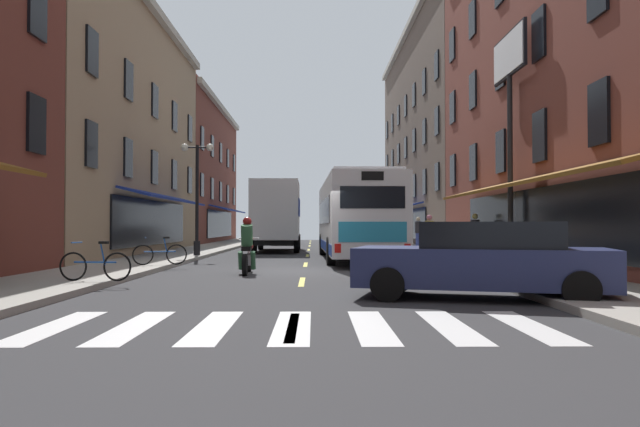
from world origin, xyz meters
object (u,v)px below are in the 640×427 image
object	(u,v)px
billboard_sign	(510,85)
pedestrian_near	(475,234)
sedan_near	(483,260)
bicycle_mid	(95,265)
pedestrian_mid	(429,235)
pedestrian_far	(418,232)
box_truck	(277,216)
motorcycle_rider	(247,250)
sedan_mid	(284,235)
bicycle_near	(160,254)
transit_bus	(355,217)
street_lamp_twin	(197,193)

from	to	relation	value
billboard_sign	pedestrian_near	distance (m)	6.34
sedan_near	bicycle_mid	size ratio (longest dim) A/B	2.94
pedestrian_mid	pedestrian_far	xyz separation A→B (m)	(1.09, 8.66, 0.02)
pedestrian_far	box_truck	bearing A→B (deg)	29.18
billboard_sign	box_truck	bearing A→B (deg)	125.98
motorcycle_rider	pedestrian_near	world-z (taller)	pedestrian_near
sedan_near	motorcycle_rider	distance (m)	7.89
sedan_mid	bicycle_near	distance (m)	24.89
billboard_sign	bicycle_mid	xyz separation A→B (m)	(-11.76, -6.55, -5.76)
transit_bus	pedestrian_far	bearing A→B (deg)	63.42
billboard_sign	motorcycle_rider	bearing A→B (deg)	-161.64
billboard_sign	box_truck	distance (m)	15.52
bicycle_mid	pedestrian_far	size ratio (longest dim) A/B	0.98
street_lamp_twin	bicycle_near	bearing A→B (deg)	-89.25
pedestrian_near	pedestrian_far	distance (m)	8.92
box_truck	bicycle_mid	xyz separation A→B (m)	(-3.00, -18.61, -1.42)
sedan_mid	street_lamp_twin	xyz separation A→B (m)	(-2.84, -18.33, 2.11)
pedestrian_near	pedestrian_mid	world-z (taller)	pedestrian_near
sedan_mid	bicycle_near	bearing A→B (deg)	-96.34
street_lamp_twin	box_truck	bearing A→B (deg)	65.43
billboard_sign	motorcycle_rider	distance (m)	10.72
motorcycle_rider	box_truck	bearing A→B (deg)	90.21
bicycle_mid	pedestrian_mid	bearing A→B (deg)	46.94
transit_bus	bicycle_mid	xyz separation A→B (m)	(-6.70, -10.85, -1.24)
billboard_sign	bicycle_near	distance (m)	13.10
motorcycle_rider	pedestrian_near	bearing A→B (deg)	37.55
sedan_mid	billboard_sign	bearing A→B (deg)	-69.27
bicycle_near	pedestrian_far	world-z (taller)	pedestrian_far
pedestrian_far	sedan_near	bearing A→B (deg)	108.94
motorcycle_rider	street_lamp_twin	size ratio (longest dim) A/B	0.43
box_truck	pedestrian_mid	distance (m)	10.64
sedan_near	sedan_mid	xyz separation A→B (m)	(-5.46, 32.55, -0.04)
motorcycle_rider	pedestrian_far	size ratio (longest dim) A/B	1.18
transit_bus	sedan_mid	xyz separation A→B (m)	(-3.92, 19.41, -1.03)
sedan_mid	bicycle_mid	distance (m)	30.39
billboard_sign	street_lamp_twin	world-z (taller)	billboard_sign
billboard_sign	pedestrian_mid	bearing A→B (deg)	117.80
bicycle_mid	transit_bus	bearing A→B (deg)	58.30
street_lamp_twin	sedan_near	bearing A→B (deg)	-59.74
sedan_mid	sedan_near	bearing A→B (deg)	-80.48
motorcycle_rider	bicycle_mid	size ratio (longest dim) A/B	1.21
transit_bus	pedestrian_mid	bearing A→B (deg)	-8.34
transit_bus	sedan_near	size ratio (longest dim) A/B	2.39
sedan_mid	pedestrian_near	distance (m)	21.91
billboard_sign	sedan_near	world-z (taller)	billboard_sign
bicycle_mid	street_lamp_twin	world-z (taller)	street_lamp_twin
pedestrian_far	bicycle_mid	bearing A→B (deg)	86.25
box_truck	motorcycle_rider	distance (m)	14.99
pedestrian_far	billboard_sign	bearing A→B (deg)	120.12
transit_bus	sedan_near	distance (m)	13.26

